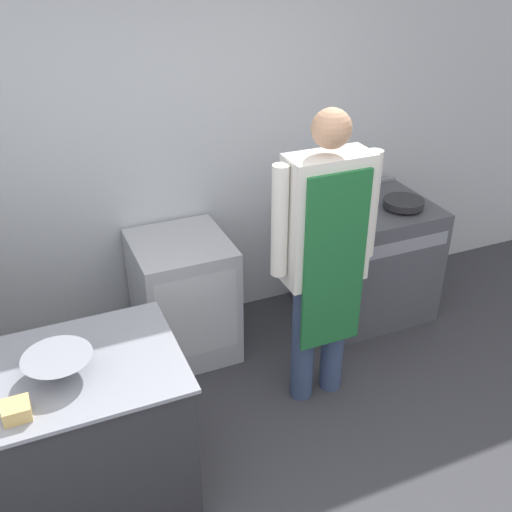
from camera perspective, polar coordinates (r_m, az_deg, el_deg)
wall_back at (r=4.04m, az=-6.45°, el=10.64°), size 8.00×0.05×2.70m
prep_counter at (r=3.14m, az=-16.97°, el=-16.51°), size 1.09×0.74×0.88m
stove at (r=4.51m, az=10.45°, el=-0.28°), size 0.87×0.73×0.89m
fridge_unit at (r=4.07m, az=-6.93°, el=-3.87°), size 0.61×0.65×0.84m
person_cook at (r=3.35m, az=6.58°, el=0.88°), size 0.65×0.24×1.82m
mixing_bowl at (r=2.79m, az=-18.28°, el=-9.89°), size 0.31×0.31×0.10m
plastic_tub at (r=2.66m, az=-21.85°, el=-13.49°), size 0.11×0.11×0.06m
stock_pot at (r=4.26m, az=7.98°, el=6.82°), size 0.31×0.31×0.25m
saute_pan at (r=4.30m, az=13.88°, el=4.95°), size 0.28×0.28×0.05m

